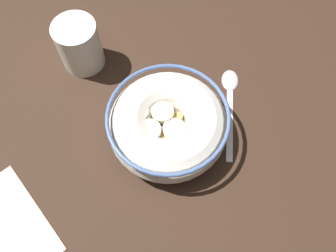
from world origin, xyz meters
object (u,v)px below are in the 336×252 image
at_px(spoon, 230,93).
at_px(coffee_mug, 79,44).
at_px(folded_napkin, 9,228).
at_px(cereal_bowl, 168,125).

bearing_deg(spoon, coffee_mug, 42.07).
xyz_separation_m(spoon, coffee_mug, (0.19, 0.17, 0.04)).
distance_m(spoon, coffee_mug, 0.26).
relative_size(spoon, coffee_mug, 1.47).
height_order(coffee_mug, folded_napkin, coffee_mug).
relative_size(cereal_bowl, spoon, 1.23).
distance_m(cereal_bowl, folded_napkin, 0.27).
bearing_deg(folded_napkin, cereal_bowl, -89.43).
bearing_deg(spoon, folded_napkin, 91.27).
distance_m(coffee_mug, folded_napkin, 0.30).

